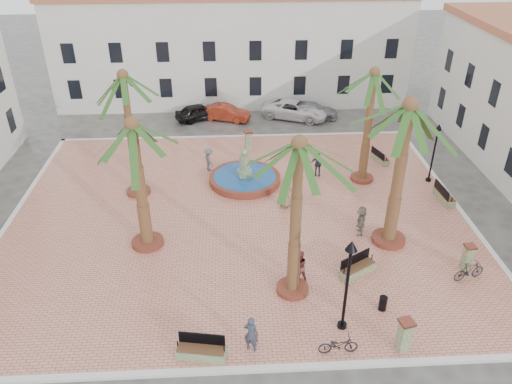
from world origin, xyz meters
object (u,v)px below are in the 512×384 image
bench_e (444,196)px  car_black (199,112)px  palm_ne (373,86)px  palm_s (298,162)px  bicycle_b (469,271)px  pedestrian_north (209,160)px  pedestrian_east (361,220)px  bench_s (201,351)px  lamppost_s (349,271)px  lamppost_e (436,143)px  palm_nw (124,89)px  bollard_e (468,257)px  palm_sw (134,141)px  car_white (295,109)px  fountain (245,178)px  bench_ne (379,158)px  pedestrian_fountain_b (318,164)px  car_red (226,113)px  litter_bin (383,303)px  cyclist_b (299,266)px  bollard_se (404,335)px  car_silver (312,110)px  cyclist_a (251,334)px  pedestrian_fountain_a (286,193)px  palm_e (407,124)px  bicycle_a (338,345)px  bollard_n (248,141)px  bench_se (357,269)px

bench_e → car_black: car_black is taller
palm_ne → palm_s: bearing=-119.1°
bicycle_b → pedestrian_north: (-12.63, 11.84, 0.28)m
bench_e → pedestrian_east: (-5.85, -3.13, 0.56)m
bench_s → lamppost_s: 6.66m
lamppost_s → lamppost_e: 14.78m
palm_nw → bench_s: 15.21m
lamppost_e → bollard_e: size_ratio=2.86×
palm_sw → bench_s: palm_sw is taller
lamppost_e → car_white: bearing=122.3°
fountain → pedestrian_north: (-2.31, 1.76, 0.46)m
palm_ne → bench_ne: size_ratio=4.25×
bench_s → pedestrian_fountain_b: bearing=74.4°
car_red → bench_s: bearing=-163.5°
litter_bin → cyclist_b: bearing=147.7°
fountain → bollard_se: (5.83, -14.17, 0.49)m
car_red → car_silver: 7.18m
fountain → pedestrian_north: bearing=142.8°
palm_s → car_red: 22.33m
cyclist_a → pedestrian_fountain_a: size_ratio=0.92×
palm_s → pedestrian_fountain_b: size_ratio=4.80×
bicycle_b → car_white: bearing=0.3°
palm_sw → lamppost_e: (17.21, 5.89, -3.27)m
fountain → car_white: (4.62, 10.97, 0.29)m
palm_nw → lamppost_e: bearing=1.5°
palm_e → bicycle_a: palm_e is taller
cyclist_b → pedestrian_fountain_a: size_ratio=0.90×
bollard_se → bollard_n: (-5.40, 18.78, -0.02)m
litter_bin → car_black: (-9.03, 22.93, 0.18)m
bench_ne → palm_sw: bearing=103.0°
palm_e → bench_se: (-2.28, -2.55, -6.42)m
palm_s → car_silver: bearing=79.0°
bicycle_a → bollard_n: bearing=6.8°
palm_e → bollard_se: 9.54m
pedestrian_fountain_a → palm_nw: bearing=167.3°
bench_e → car_silver: car_silver is taller
bicycle_a → car_silver: car_silver is taller
palm_s → cyclist_b: 5.94m
lamppost_e → cyclist_a: bearing=-132.3°
palm_ne → lamppost_s: 13.69m
litter_bin → palm_sw: bearing=153.6°
bicycle_b → pedestrian_east: bearing=31.7°
lamppost_e → car_black: lamppost_e is taller
palm_nw → palm_sw: palm_nw is taller
palm_nw → pedestrian_fountain_b: palm_nw is taller
pedestrian_north → pedestrian_east: pedestrian_east is taller
car_white → litter_bin: bearing=-154.6°
litter_bin → car_red: bearing=106.8°
cyclist_a → bicycle_a: size_ratio=1.05×
lamppost_e → palm_sw: bearing=-161.1°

